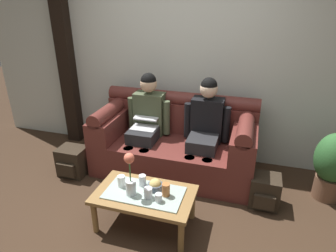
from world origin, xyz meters
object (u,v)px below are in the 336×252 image
object	(u,v)px
cup_near_right	(121,181)
backpack_right	(265,191)
person_right	(205,126)
cup_far_center	(148,193)
cup_far_left	(166,190)
snack_bowl	(155,185)
couch	(175,143)
person_left	(147,119)
cup_near_left	(158,198)
cup_far_right	(142,180)
potted_plant	(333,164)
coffee_table	(144,197)
backpack_left	(73,162)
flower_vase	(130,176)

from	to	relation	value
cup_near_right	backpack_right	size ratio (longest dim) A/B	0.32
person_right	cup_far_center	world-z (taller)	person_right
backpack_right	cup_far_left	bearing A→B (deg)	-144.67
snack_bowl	couch	bearing A→B (deg)	94.76
person_left	person_right	xyz separation A→B (m)	(0.75, 0.00, 0.00)
cup_near_left	cup_far_right	distance (m)	0.30
snack_bowl	potted_plant	world-z (taller)	potted_plant
couch	backpack_right	distance (m)	1.21
coffee_table	snack_bowl	bearing A→B (deg)	42.62
backpack_right	backpack_left	xyz separation A→B (m)	(-2.30, -0.07, 0.01)
cup_near_right	cup_far_center	xyz separation A→B (m)	(0.31, -0.09, -0.01)
flower_vase	backpack_left	bearing A→B (deg)	149.38
coffee_table	flower_vase	bearing A→B (deg)	-150.25
person_left	potted_plant	bearing A→B (deg)	-2.33
potted_plant	person_right	bearing A→B (deg)	176.40
person_left	person_right	size ratio (longest dim) A/B	1.00
snack_bowl	cup_far_right	xyz separation A→B (m)	(-0.14, 0.03, 0.01)
flower_vase	backpack_left	distance (m)	1.32
coffee_table	snack_bowl	size ratio (longest dim) A/B	6.61
couch	cup_far_left	size ratio (longest dim) A/B	15.79
cup_far_center	backpack_left	xyz separation A→B (m)	(-1.25, 0.64, -0.25)
backpack_left	cup_near_left	bearing A→B (deg)	-26.15
flower_vase	cup_near_left	xyz separation A→B (m)	(0.28, -0.03, -0.16)
flower_vase	cup_near_left	world-z (taller)	flower_vase
flower_vase	person_left	bearing A→B (deg)	103.16
couch	snack_bowl	size ratio (longest dim) A/B	13.75
cup_far_right	potted_plant	size ratio (longest dim) A/B	0.14
coffee_table	cup_far_center	xyz separation A→B (m)	(0.06, -0.06, 0.11)
couch	person_right	world-z (taller)	person_right
couch	person_left	world-z (taller)	person_left
cup_near_right	couch	bearing A→B (deg)	76.79
flower_vase	cup_far_center	distance (m)	0.22
person_right	coffee_table	xyz separation A→B (m)	(-0.37, -1.08, -0.33)
cup_far_left	backpack_left	xyz separation A→B (m)	(-1.40, 0.57, -0.27)
cup_far_center	potted_plant	size ratio (longest dim) A/B	0.13
person_left	person_right	bearing A→B (deg)	0.06
snack_bowl	coffee_table	bearing A→B (deg)	-137.38
flower_vase	cup_far_center	xyz separation A→B (m)	(0.17, 0.00, -0.15)
person_left	snack_bowl	size ratio (longest dim) A/B	8.59
person_left	cup_far_right	bearing A→B (deg)	-72.09
person_left	couch	bearing A→B (deg)	0.37
cup_far_right	backpack_right	size ratio (longest dim) A/B	0.32
person_left	cup_far_right	distance (m)	1.05
person_right	backpack_left	bearing A→B (deg)	-162.21
cup_far_right	person_left	bearing A→B (deg)	107.91
person_right	cup_far_left	xyz separation A→B (m)	(-0.16, -1.07, -0.21)
cup_near_right	backpack_right	world-z (taller)	cup_near_right
cup_far_center	person_left	bearing A→B (deg)	110.89
person_right	cup_far_left	bearing A→B (deg)	-98.74
flower_vase	backpack_right	world-z (taller)	flower_vase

